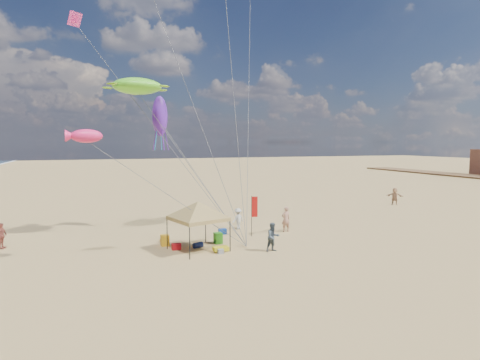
% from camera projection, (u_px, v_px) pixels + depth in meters
% --- Properties ---
extents(ground, '(280.00, 280.00, 0.00)m').
position_uv_depth(ground, '(257.00, 248.00, 24.82)').
color(ground, tan).
rests_on(ground, ground).
extents(canopy_tent, '(5.39, 5.39, 3.47)m').
position_uv_depth(canopy_tent, '(198.00, 203.00, 24.15)').
color(canopy_tent, black).
rests_on(canopy_tent, ground).
extents(feather_flag, '(0.43, 0.12, 2.86)m').
position_uv_depth(feather_flag, '(254.00, 209.00, 27.85)').
color(feather_flag, black).
rests_on(feather_flag, ground).
extents(cooler_red, '(0.54, 0.38, 0.38)m').
position_uv_depth(cooler_red, '(176.00, 247.00, 24.53)').
color(cooler_red, '#B40E14').
rests_on(cooler_red, ground).
extents(cooler_blue, '(0.54, 0.38, 0.38)m').
position_uv_depth(cooler_blue, '(222.00, 231.00, 28.68)').
color(cooler_blue, '#123F9A').
rests_on(cooler_blue, ground).
extents(bag_navy, '(0.69, 0.54, 0.36)m').
position_uv_depth(bag_navy, '(198.00, 245.00, 24.93)').
color(bag_navy, '#0E183E').
rests_on(bag_navy, ground).
extents(bag_orange, '(0.54, 0.69, 0.36)m').
position_uv_depth(bag_orange, '(163.00, 239.00, 26.47)').
color(bag_orange, orange).
rests_on(bag_orange, ground).
extents(chair_green, '(0.50, 0.50, 0.70)m').
position_uv_depth(chair_green, '(218.00, 238.00, 26.02)').
color(chair_green, '#2A7F17').
rests_on(chair_green, ground).
extents(chair_yellow, '(0.50, 0.50, 0.70)m').
position_uv_depth(chair_yellow, '(165.00, 240.00, 25.45)').
color(chair_yellow, yellow).
rests_on(chair_yellow, ground).
extents(crate_grey, '(0.34, 0.30, 0.28)m').
position_uv_depth(crate_grey, '(221.00, 251.00, 23.64)').
color(crate_grey, gray).
rests_on(crate_grey, ground).
extents(beach_cart, '(0.90, 0.50, 0.24)m').
position_uv_depth(beach_cart, '(221.00, 249.00, 24.00)').
color(beach_cart, gold).
rests_on(beach_cart, ground).
extents(person_near_a, '(0.69, 0.46, 1.87)m').
position_uv_depth(person_near_a, '(286.00, 219.00, 29.40)').
color(person_near_a, tan).
rests_on(person_near_a, ground).
extents(person_near_b, '(0.92, 0.75, 1.76)m').
position_uv_depth(person_near_b, '(273.00, 237.00, 24.05)').
color(person_near_b, '#3D4A54').
rests_on(person_near_b, ground).
extents(person_near_c, '(1.19, 0.96, 1.60)m').
position_uv_depth(person_near_c, '(238.00, 219.00, 30.23)').
color(person_near_c, beige).
rests_on(person_near_c, ground).
extents(person_far_a, '(0.75, 1.02, 1.61)m').
position_uv_depth(person_far_a, '(1.00, 236.00, 24.68)').
color(person_far_a, '#9D493C').
rests_on(person_far_a, ground).
extents(person_far_c, '(1.61, 1.55, 1.83)m').
position_uv_depth(person_far_c, '(395.00, 196.00, 42.02)').
color(person_far_c, tan).
rests_on(person_far_c, ground).
extents(turtle_kite, '(3.68, 3.14, 1.10)m').
position_uv_depth(turtle_kite, '(137.00, 86.00, 27.09)').
color(turtle_kite, '#61DB27').
rests_on(turtle_kite, ground).
extents(fish_kite, '(1.65, 0.87, 0.72)m').
position_uv_depth(fish_kite, '(87.00, 136.00, 21.06)').
color(fish_kite, '#FF276D').
rests_on(fish_kite, ground).
extents(squid_kite, '(1.41, 1.41, 2.96)m').
position_uv_depth(squid_kite, '(160.00, 116.00, 29.67)').
color(squid_kite, '#5B20AD').
rests_on(squid_kite, ground).
extents(stunt_kite_pink, '(1.09, 0.99, 0.94)m').
position_uv_depth(stunt_kite_pink, '(75.00, 19.00, 29.20)').
color(stunt_kite_pink, '#FF3799').
rests_on(stunt_kite_pink, ground).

